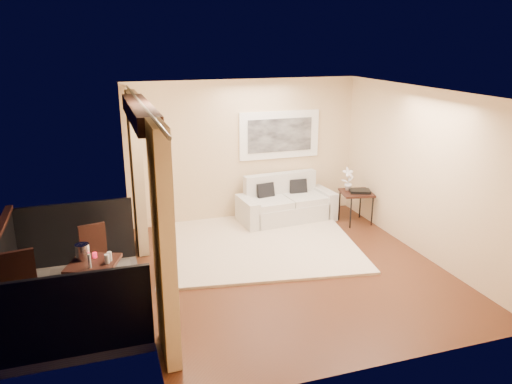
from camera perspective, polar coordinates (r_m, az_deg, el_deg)
floor at (r=7.82m, az=4.08°, el=-8.82°), size 5.00×5.00×0.00m
room_shell at (r=6.58m, az=-13.13°, el=8.87°), size 5.00×6.40×5.00m
balcony at (r=7.28m, az=-21.24°, el=-10.53°), size 1.81×2.60×1.17m
curtains at (r=6.84m, az=-12.30°, el=-0.97°), size 0.16×4.80×2.64m
artwork at (r=9.74m, az=2.71°, el=6.53°), size 1.62×0.07×0.92m
rug at (r=8.67m, az=-0.05°, el=-5.87°), size 3.74×3.38×0.04m
sofa at (r=9.73m, az=3.35°, el=-1.44°), size 1.91×0.94×0.89m
side_table at (r=9.68m, az=11.41°, el=-0.31°), size 0.67×0.67×0.62m
tray at (r=9.64m, az=11.78°, el=0.10°), size 0.45×0.39×0.05m
orchid at (r=9.66m, az=10.48°, el=1.46°), size 0.25×0.18×0.45m
bistro_table at (r=6.77m, az=-18.07°, el=-8.26°), size 0.75×0.75×0.69m
balcony_chair_far at (r=7.75m, az=-18.20°, el=-5.90°), size 0.44×0.45×0.87m
balcony_chair_near at (r=6.48m, az=-25.64°, el=-10.15°), size 0.54×0.54×1.08m
ice_bucket at (r=6.84m, az=-19.22°, el=-6.44°), size 0.18×0.18×0.20m
candle at (r=6.85m, az=-17.94°, el=-6.88°), size 0.06×0.06×0.07m
vase at (r=6.56m, az=-18.50°, el=-7.48°), size 0.04×0.04×0.18m
glass_a at (r=6.63m, az=-16.67°, el=-7.33°), size 0.06×0.06×0.12m
glass_b at (r=6.69m, az=-16.40°, el=-7.07°), size 0.06×0.06×0.12m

